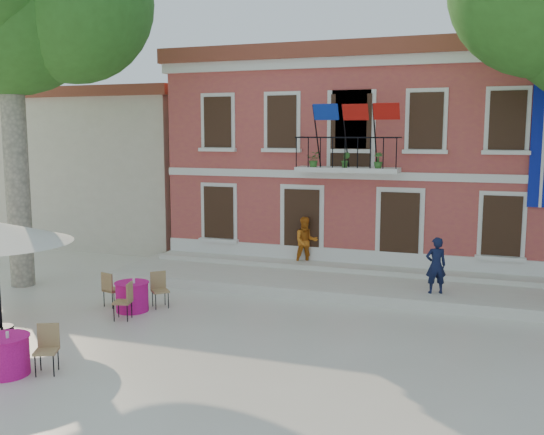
{
  "coord_description": "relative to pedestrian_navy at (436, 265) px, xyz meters",
  "views": [
    {
      "loc": [
        6.03,
        -13.07,
        4.64
      ],
      "look_at": [
        0.22,
        3.5,
        2.18
      ],
      "focal_mm": 40.0,
      "sensor_mm": 36.0,
      "label": 1
    }
  ],
  "objects": [
    {
      "name": "cafe_table_3",
      "position": [
        -7.44,
        -3.31,
        -0.65
      ],
      "size": [
        1.82,
        1.8,
        0.95
      ],
      "color": "#E41586",
      "rests_on": "ground"
    },
    {
      "name": "neighbor_west",
      "position": [
        -14.41,
        7.42,
        2.14
      ],
      "size": [
        9.4,
        9.4,
        6.4
      ],
      "color": "beige",
      "rests_on": "ground"
    },
    {
      "name": "ground",
      "position": [
        -4.91,
        -3.58,
        -1.08
      ],
      "size": [
        90.0,
        90.0,
        0.0
      ],
      "primitive_type": "plane",
      "color": "beige",
      "rests_on": "ground"
    },
    {
      "name": "pedestrian_navy",
      "position": [
        0.0,
        0.0,
        0.0
      ],
      "size": [
        0.66,
        0.55,
        1.55
      ],
      "primitive_type": "imported",
      "rotation": [
        0.0,
        0.0,
        3.51
      ],
      "color": "#0F1633",
      "rests_on": "terrace"
    },
    {
      "name": "pedestrian_orange",
      "position": [
        -4.28,
        2.12,
        0.04
      ],
      "size": [
        0.98,
        0.9,
        1.62
      ],
      "primitive_type": "imported",
      "rotation": [
        0.0,
        0.0,
        0.46
      ],
      "color": "#CD6918",
      "rests_on": "terrace"
    },
    {
      "name": "cafe_table_1",
      "position": [
        -7.41,
        -7.8,
        -0.66
      ],
      "size": [
        1.92,
        1.17,
        0.95
      ],
      "color": "#E41586",
      "rests_on": "ground"
    },
    {
      "name": "main_building",
      "position": [
        -2.91,
        6.41,
        2.7
      ],
      "size": [
        13.5,
        9.59,
        7.5
      ],
      "color": "#A83C41",
      "rests_on": "ground"
    },
    {
      "name": "terrace",
      "position": [
        -2.91,
        0.82,
        -0.93
      ],
      "size": [
        14.0,
        3.4,
        0.3
      ],
      "primitive_type": "cube",
      "color": "silver",
      "rests_on": "ground"
    }
  ]
}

